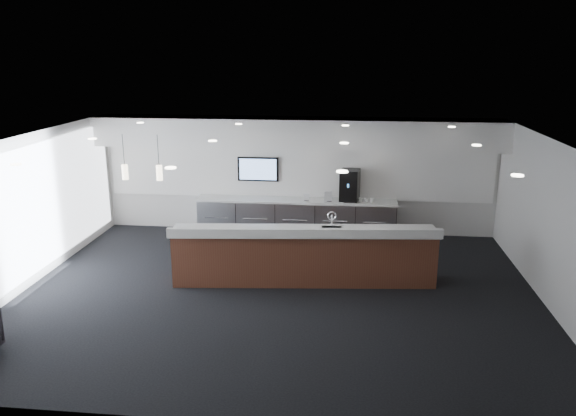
# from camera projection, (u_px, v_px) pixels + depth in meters

# --- Properties ---
(ground) EXTENTS (10.00, 10.00, 0.00)m
(ground) POSITION_uv_depth(u_px,v_px,m) (278.00, 293.00, 10.93)
(ground) COLOR black
(ground) RESTS_ON ground
(ceiling) EXTENTS (10.00, 8.00, 0.02)m
(ceiling) POSITION_uv_depth(u_px,v_px,m) (278.00, 140.00, 10.13)
(ceiling) COLOR black
(ceiling) RESTS_ON back_wall
(back_wall) EXTENTS (10.00, 0.02, 3.00)m
(back_wall) POSITION_uv_depth(u_px,v_px,m) (297.00, 175.00, 14.36)
(back_wall) COLOR silver
(back_wall) RESTS_ON ground
(left_wall) EXTENTS (0.02, 8.00, 3.00)m
(left_wall) POSITION_uv_depth(u_px,v_px,m) (26.00, 212.00, 11.04)
(left_wall) COLOR silver
(left_wall) RESTS_ON ground
(right_wall) EXTENTS (0.02, 8.00, 3.00)m
(right_wall) POSITION_uv_depth(u_px,v_px,m) (555.00, 228.00, 10.01)
(right_wall) COLOR silver
(right_wall) RESTS_ON ground
(soffit_bulkhead) EXTENTS (10.00, 0.90, 0.70)m
(soffit_bulkhead) POSITION_uv_depth(u_px,v_px,m) (296.00, 133.00, 13.62)
(soffit_bulkhead) COLOR white
(soffit_bulkhead) RESTS_ON back_wall
(alcove_panel) EXTENTS (9.80, 0.06, 1.40)m
(alcove_panel) POSITION_uv_depth(u_px,v_px,m) (297.00, 171.00, 14.31)
(alcove_panel) COLOR white
(alcove_panel) RESTS_ON back_wall
(window_blinds_wall) EXTENTS (0.04, 7.36, 2.55)m
(window_blinds_wall) POSITION_uv_depth(u_px,v_px,m) (28.00, 212.00, 11.04)
(window_blinds_wall) COLOR #D1E3FA
(window_blinds_wall) RESTS_ON left_wall
(back_credenza) EXTENTS (5.06, 0.66, 0.95)m
(back_credenza) POSITION_uv_depth(u_px,v_px,m) (296.00, 217.00, 14.29)
(back_credenza) COLOR gray
(back_credenza) RESTS_ON ground
(wall_tv) EXTENTS (1.05, 0.08, 0.62)m
(wall_tv) POSITION_uv_depth(u_px,v_px,m) (258.00, 169.00, 14.33)
(wall_tv) COLOR black
(wall_tv) RESTS_ON back_wall
(pendant_left) EXTENTS (0.12, 0.12, 0.30)m
(pendant_left) POSITION_uv_depth(u_px,v_px,m) (165.00, 169.00, 11.34)
(pendant_left) COLOR #FFECC6
(pendant_left) RESTS_ON ceiling
(pendant_right) EXTENTS (0.12, 0.12, 0.30)m
(pendant_right) POSITION_uv_depth(u_px,v_px,m) (132.00, 168.00, 11.41)
(pendant_right) COLOR #FFECC6
(pendant_right) RESTS_ON ceiling
(ceiling_can_lights) EXTENTS (7.00, 5.00, 0.02)m
(ceiling_can_lights) POSITION_uv_depth(u_px,v_px,m) (278.00, 142.00, 10.14)
(ceiling_can_lights) COLOR silver
(ceiling_can_lights) RESTS_ON ceiling
(service_counter) EXTENTS (5.38, 1.37, 1.49)m
(service_counter) POSITION_uv_depth(u_px,v_px,m) (304.00, 255.00, 11.34)
(service_counter) COLOR #592C1D
(service_counter) RESTS_ON ground
(coffee_machine) EXTENTS (0.52, 0.62, 0.78)m
(coffee_machine) POSITION_uv_depth(u_px,v_px,m) (350.00, 185.00, 13.97)
(coffee_machine) COLOR black
(coffee_machine) RESTS_ON back_credenza
(info_sign_left) EXTENTS (0.14, 0.04, 0.19)m
(info_sign_left) POSITION_uv_depth(u_px,v_px,m) (306.00, 197.00, 14.01)
(info_sign_left) COLOR white
(info_sign_left) RESTS_ON back_credenza
(info_sign_right) EXTENTS (0.19, 0.08, 0.26)m
(info_sign_right) POSITION_uv_depth(u_px,v_px,m) (328.00, 196.00, 13.92)
(info_sign_right) COLOR white
(info_sign_right) RESTS_ON back_credenza
(cup_0) EXTENTS (0.11, 0.11, 0.10)m
(cup_0) POSITION_uv_depth(u_px,v_px,m) (372.00, 200.00, 13.86)
(cup_0) COLOR white
(cup_0) RESTS_ON back_credenza
(cup_1) EXTENTS (0.16, 0.16, 0.10)m
(cup_1) POSITION_uv_depth(u_px,v_px,m) (366.00, 200.00, 13.88)
(cup_1) COLOR white
(cup_1) RESTS_ON back_credenza
(cup_2) EXTENTS (0.14, 0.14, 0.10)m
(cup_2) POSITION_uv_depth(u_px,v_px,m) (361.00, 200.00, 13.89)
(cup_2) COLOR white
(cup_2) RESTS_ON back_credenza
(cup_3) EXTENTS (0.14, 0.14, 0.10)m
(cup_3) POSITION_uv_depth(u_px,v_px,m) (355.00, 200.00, 13.91)
(cup_3) COLOR white
(cup_3) RESTS_ON back_credenza
(cup_4) EXTENTS (0.15, 0.15, 0.10)m
(cup_4) POSITION_uv_depth(u_px,v_px,m) (349.00, 200.00, 13.92)
(cup_4) COLOR white
(cup_4) RESTS_ON back_credenza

